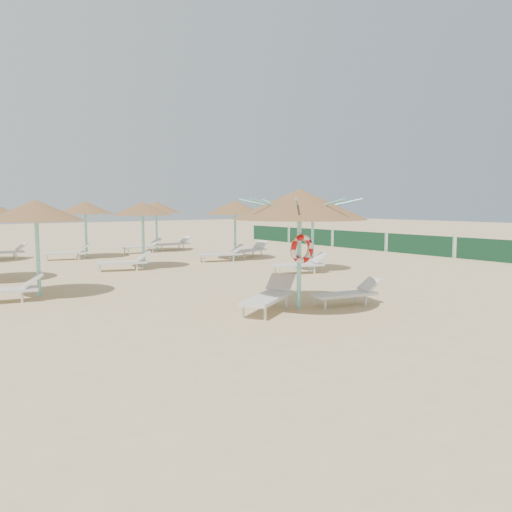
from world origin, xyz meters
TOP-DOWN VIEW (x-y plane):
  - ground at (0.00, 0.00)m, footprint 120.00×120.00m
  - main_palapa at (0.37, -0.11)m, footprint 3.26×3.26m
  - lounger_main_a at (-0.34, 0.13)m, footprint 2.18×1.64m
  - lounger_main_b at (1.66, -0.57)m, footprint 1.89×0.93m
  - palapa_field at (-0.04, 11.07)m, footprint 14.76×13.65m
  - windbreak_fence at (14.00, 9.96)m, footprint 0.08×19.84m

SIDE VIEW (x-z plane):
  - ground at x=0.00m, z-range 0.00..0.00m
  - lounger_main_b at x=1.66m, z-range -0.02..0.64m
  - lounger_main_a at x=-0.34m, z-range -0.02..0.76m
  - windbreak_fence at x=14.00m, z-range -0.05..1.05m
  - palapa_field at x=-0.04m, z-range 0.95..3.66m
  - main_palapa at x=0.37m, z-range 1.08..4.00m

